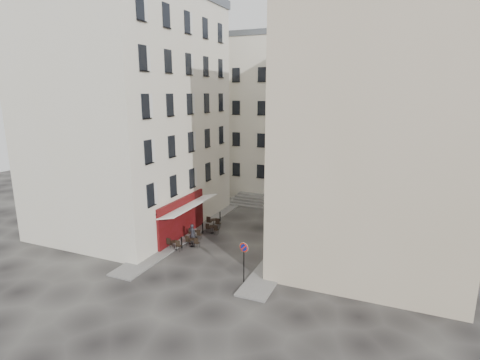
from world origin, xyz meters
The scene contains 18 objects.
ground centered at (0.00, 0.00, 0.00)m, with size 90.00×90.00×0.00m, color black.
sidewalk_left centered at (-4.50, 4.00, 0.06)m, with size 2.00×22.00×0.12m, color slate.
sidewalk_right centered at (4.50, 3.00, 0.06)m, with size 2.00×18.00×0.12m, color slate.
building_left centered at (-10.50, 3.00, 10.31)m, with size 12.20×16.20×20.60m.
building_right centered at (10.50, 3.50, 9.31)m, with size 12.20×14.20×18.60m.
building_back centered at (-1.00, 19.00, 9.31)m, with size 18.20×10.20×18.60m.
cafe_storefront centered at (-4.32, 1.00, 1.88)m, with size 1.74×7.30×3.50m.
stone_steps centered at (0.00, 12.57, 0.40)m, with size 9.00×3.15×0.80m.
bollard_near centered at (-3.25, -1.00, 0.53)m, with size 0.12×0.12×0.98m.
bollard_mid centered at (-3.25, 2.50, 0.53)m, with size 0.12×0.12×0.98m.
bollard_far centered at (-3.25, 6.00, 0.53)m, with size 0.12×0.12×0.98m.
no_parking_sign centered at (3.41, -4.17, 1.96)m, with size 0.62×0.17×2.77m.
bistro_table_a centered at (-3.60, -1.50, 0.46)m, with size 1.29×0.60×0.91m.
bistro_table_b centered at (-2.59, -0.40, 0.43)m, with size 1.20×0.56×0.84m.
bistro_table_c centered at (-3.28, 1.24, 0.43)m, with size 1.19×0.56×0.84m.
bistro_table_d centered at (-2.47, 2.84, 0.43)m, with size 1.20×0.56×0.84m.
bistro_table_e centered at (-3.01, 4.21, 0.50)m, with size 1.38×0.65×0.97m.
pedestrian centered at (-2.87, 0.07, 0.87)m, with size 0.63×0.42×1.73m, color black.
Camera 1 is at (11.87, -24.82, 12.11)m, focal length 28.00 mm.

